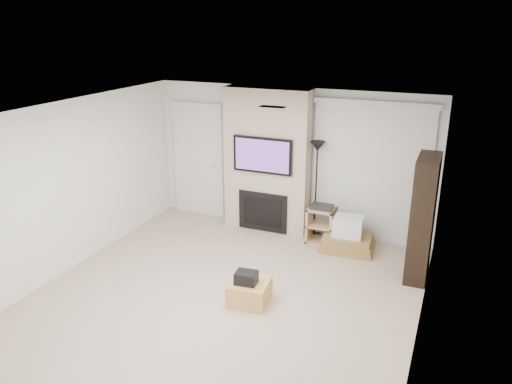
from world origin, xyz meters
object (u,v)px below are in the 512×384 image
at_px(av_stand, 321,223).
at_px(box_stack, 348,237).
at_px(floor_lamp, 317,163).
at_px(ottoman, 249,292).
at_px(bookshelf, 423,218).

relative_size(av_stand, box_stack, 0.75).
bearing_deg(box_stack, av_stand, 165.18).
height_order(floor_lamp, box_stack, floor_lamp).
relative_size(ottoman, bookshelf, 0.28).
xyz_separation_m(box_stack, bookshelf, (1.14, -0.45, 0.69)).
bearing_deg(bookshelf, ottoman, -140.26).
bearing_deg(ottoman, box_stack, 68.28).
height_order(av_stand, bookshelf, bookshelf).
xyz_separation_m(ottoman, floor_lamp, (0.18, 2.40, 1.17)).
bearing_deg(ottoman, bookshelf, 39.74).
relative_size(floor_lamp, bookshelf, 0.93).
xyz_separation_m(floor_lamp, bookshelf, (1.79, -0.76, -0.42)).
height_order(ottoman, av_stand, av_stand).
xyz_separation_m(floor_lamp, av_stand, (0.17, -0.19, -0.98)).
xyz_separation_m(ottoman, av_stand, (0.35, 2.22, 0.20)).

